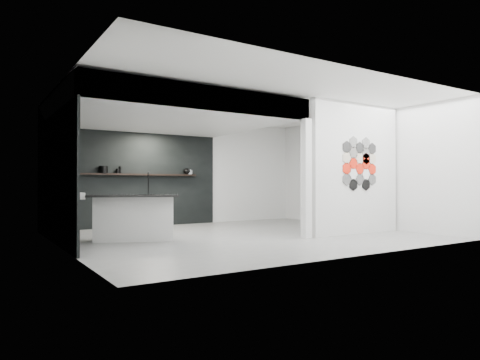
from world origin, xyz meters
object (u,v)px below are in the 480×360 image
at_px(partition_panel, 356,168).
at_px(bottle_dark, 120,170).
at_px(utensil_cup, 117,171).
at_px(kitchen_island, 135,217).
at_px(glass_vase, 190,172).
at_px(kettle, 187,171).
at_px(glass_bowl, 190,172).
at_px(wall_basin, 70,196).
at_px(stockpot, 103,170).

bearing_deg(partition_panel, bottle_dark, 135.50).
distance_m(partition_panel, utensil_cup, 5.56).
bearing_deg(kitchen_island, glass_vase, 69.33).
height_order(kettle, bottle_dark, bottle_dark).
bearing_deg(glass_bowl, utensil_cup, 180.00).
distance_m(kettle, glass_vase, 0.08).
distance_m(partition_panel, kettle, 4.43).
bearing_deg(kettle, bottle_dark, -178.96).
xyz_separation_m(wall_basin, glass_bowl, (3.39, 2.07, 0.52)).
relative_size(wall_basin, glass_bowl, 4.14).
height_order(kitchen_island, kettle, kettle).
bearing_deg(partition_panel, stockpot, 138.23).
bearing_deg(partition_panel, utensil_cup, 135.93).
distance_m(stockpot, glass_bowl, 2.25).
relative_size(kettle, utensil_cup, 1.78).
bearing_deg(stockpot, utensil_cup, 0.00).
bearing_deg(wall_basin, stockpot, 61.16).
distance_m(wall_basin, bottle_dark, 2.63).
distance_m(stockpot, bottle_dark, 0.39).
relative_size(wall_basin, kettle, 3.18).
distance_m(glass_bowl, bottle_dark, 1.86).
xyz_separation_m(glass_vase, utensil_cup, (-1.92, 0.00, -0.01)).
relative_size(wall_basin, stockpot, 2.92).
bearing_deg(partition_panel, glass_bowl, 118.23).
height_order(partition_panel, glass_bowl, partition_panel).
xyz_separation_m(partition_panel, kettle, (-2.16, 3.87, 0.00)).
xyz_separation_m(partition_panel, utensil_cup, (-3.99, 3.87, -0.03)).
xyz_separation_m(wall_basin, utensil_cup, (1.47, 2.07, 0.52)).
bearing_deg(wall_basin, kitchen_island, -16.26).
bearing_deg(kettle, glass_vase, 1.04).
height_order(wall_basin, glass_vase, glass_vase).
bearing_deg(kitchen_island, bottle_dark, 102.86).
relative_size(stockpot, glass_bowl, 1.42).
height_order(partition_panel, kettle, partition_panel).
relative_size(partition_panel, bottle_dark, 16.47).
relative_size(kettle, bottle_dark, 1.11).
relative_size(wall_basin, bottle_dark, 3.53).
distance_m(kitchen_island, glass_vase, 3.44).
height_order(kettle, glass_bowl, kettle).
height_order(stockpot, kettle, stockpot).
bearing_deg(wall_basin, utensil_cup, 54.52).
bearing_deg(kitchen_island, utensil_cup, 104.24).
distance_m(stockpot, utensil_cup, 0.34).
distance_m(wall_basin, utensil_cup, 2.59).
xyz_separation_m(kitchen_island, bottle_dark, (0.44, 2.38, 0.96)).
relative_size(bottle_dark, utensil_cup, 1.60).
distance_m(partition_panel, stockpot, 5.80).
xyz_separation_m(partition_panel, glass_bowl, (-2.08, 3.87, -0.03)).
bearing_deg(glass_bowl, partition_panel, -61.77).
xyz_separation_m(bottle_dark, utensil_cup, (-0.06, 0.00, -0.03)).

